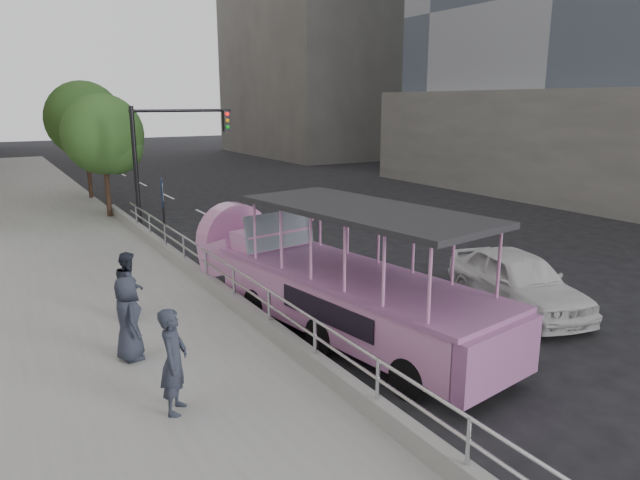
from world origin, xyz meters
TOP-DOWN VIEW (x-y plane):
  - ground at (0.00, 0.00)m, footprint 160.00×160.00m
  - sidewalk at (-5.75, 10.00)m, footprint 5.50×80.00m
  - kerb_wall at (-3.12, 2.00)m, footprint 0.24×30.00m
  - guardrail at (-3.12, 2.00)m, footprint 0.07×22.00m
  - duck_boat at (-1.43, 0.39)m, footprint 3.64×9.68m
  - car at (3.55, -1.11)m, footprint 2.95×4.94m
  - pedestrian_near at (-5.85, -2.08)m, footprint 0.72×0.79m
  - pedestrian_mid at (-5.50, 2.67)m, footprint 0.75×0.89m
  - pedestrian_far at (-6.04, 0.36)m, footprint 0.57×0.85m
  - parking_sign at (-3.00, 8.49)m, footprint 0.21×0.61m
  - traffic_signal at (-1.70, 12.50)m, footprint 4.20×0.32m
  - street_tree_near at (-3.30, 15.93)m, footprint 3.52×3.52m
  - street_tree_far at (-3.10, 21.93)m, footprint 3.97×3.97m

SIDE VIEW (x-z plane):
  - ground at x=0.00m, z-range 0.00..0.00m
  - sidewalk at x=-5.75m, z-range 0.00..0.30m
  - kerb_wall at x=-3.12m, z-range 0.30..0.66m
  - car at x=3.55m, z-range 0.00..1.57m
  - pedestrian_mid at x=-5.50m, z-range 0.30..1.93m
  - guardrail at x=-3.12m, z-range 0.79..1.50m
  - pedestrian_far at x=-6.04m, z-range 0.30..2.02m
  - duck_boat at x=-1.43m, z-range -0.40..2.73m
  - pedestrian_near at x=-5.85m, z-range 0.30..2.11m
  - parking_sign at x=-3.00m, z-range 0.36..3.18m
  - traffic_signal at x=-1.70m, z-range 0.90..6.10m
  - street_tree_near at x=-3.30m, z-range 0.96..6.68m
  - street_tree_far at x=-3.10m, z-range 1.08..7.53m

